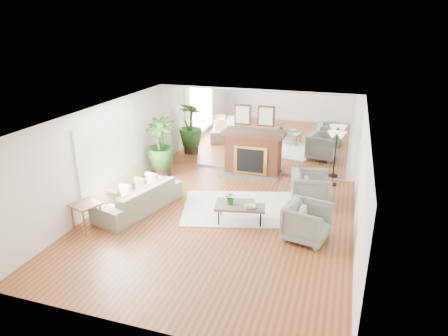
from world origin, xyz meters
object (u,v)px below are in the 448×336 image
(armchair_front, at_px, (307,222))
(side_table, at_px, (86,208))
(sofa, at_px, (138,197))
(armchair_back, at_px, (311,189))
(coffee_table, at_px, (240,206))
(floor_lamp, at_px, (336,140))
(fireplace, at_px, (252,153))
(potted_ficus, at_px, (161,146))

(armchair_front, height_order, side_table, armchair_front)
(sofa, bearing_deg, armchair_back, 126.74)
(coffee_table, height_order, side_table, side_table)
(sofa, xyz_separation_m, side_table, (-0.62, -1.17, 0.18))
(coffee_table, xyz_separation_m, armchair_front, (1.53, -0.31, -0.01))
(floor_lamp, bearing_deg, sofa, -145.22)
(fireplace, xyz_separation_m, floor_lamp, (2.37, -0.16, 0.66))
(fireplace, bearing_deg, potted_ficus, -158.96)
(armchair_front, distance_m, floor_lamp, 3.36)
(floor_lamp, bearing_deg, side_table, -139.90)
(sofa, distance_m, armchair_front, 4.05)
(side_table, height_order, floor_lamp, floor_lamp)
(armchair_front, xyz_separation_m, side_table, (-4.67, -1.01, 0.11))
(coffee_table, bearing_deg, potted_ficus, 144.82)
(fireplace, relative_size, sofa, 0.89)
(fireplace, xyz_separation_m, potted_ficus, (-2.50, -0.96, 0.28))
(armchair_front, bearing_deg, fireplace, 43.04)
(sofa, relative_size, potted_ficus, 1.31)
(armchair_back, distance_m, side_table, 5.32)
(armchair_back, height_order, armchair_front, armchair_back)
(armchair_front, distance_m, potted_ficus, 5.15)
(fireplace, xyz_separation_m, sofa, (-2.03, -3.21, -0.32))
(sofa, bearing_deg, armchair_front, 102.58)
(armchair_back, xyz_separation_m, side_table, (-4.56, -2.75, 0.09))
(fireplace, relative_size, armchair_back, 2.19)
(armchair_front, bearing_deg, sofa, 99.80)
(sofa, xyz_separation_m, armchair_front, (4.05, -0.16, 0.07))
(armchair_back, height_order, floor_lamp, floor_lamp)
(coffee_table, xyz_separation_m, floor_lamp, (1.88, 2.90, 0.91))
(fireplace, relative_size, armchair_front, 2.31)
(coffee_table, height_order, floor_lamp, floor_lamp)
(fireplace, bearing_deg, side_table, -121.15)
(coffee_table, distance_m, potted_ficus, 3.69)
(fireplace, xyz_separation_m, coffee_table, (0.49, -3.06, -0.25))
(armchair_back, bearing_deg, side_table, 110.97)
(armchair_front, bearing_deg, side_table, 114.30)
(coffee_table, relative_size, floor_lamp, 0.79)
(side_table, bearing_deg, armchair_front, 12.18)
(side_table, bearing_deg, potted_ficus, 87.41)
(potted_ficus, bearing_deg, sofa, -78.27)
(armchair_back, bearing_deg, floor_lamp, -27.46)
(fireplace, height_order, sofa, fireplace)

